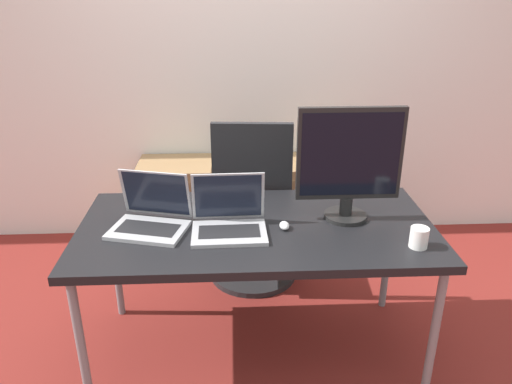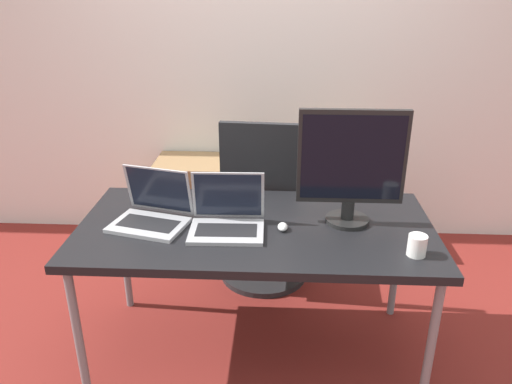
{
  "view_description": "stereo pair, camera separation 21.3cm",
  "coord_description": "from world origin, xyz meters",
  "views": [
    {
      "loc": [
        -0.1,
        -2.09,
        1.8
      ],
      "look_at": [
        0.0,
        0.04,
        0.89
      ],
      "focal_mm": 35.0,
      "sensor_mm": 36.0,
      "label": 1
    },
    {
      "loc": [
        0.11,
        -2.09,
        1.8
      ],
      "look_at": [
        0.0,
        0.04,
        0.89
      ],
      "focal_mm": 35.0,
      "sensor_mm": 36.0,
      "label": 2
    }
  ],
  "objects": [
    {
      "name": "mouse",
      "position": [
        0.13,
        -0.05,
        0.75
      ],
      "size": [
        0.05,
        0.07,
        0.03
      ],
      "color": "silver",
      "rests_on": "desk"
    },
    {
      "name": "monitor",
      "position": [
        0.43,
        0.05,
        1.02
      ],
      "size": [
        0.49,
        0.2,
        0.54
      ],
      "color": "black",
      "rests_on": "desk"
    },
    {
      "name": "wall_back",
      "position": [
        0.0,
        1.39,
        1.3
      ],
      "size": [
        10.0,
        0.05,
        2.6
      ],
      "color": "white",
      "rests_on": "ground_plane"
    },
    {
      "name": "ground_plane",
      "position": [
        0.0,
        0.0,
        0.0
      ],
      "size": [
        14.0,
        14.0,
        0.0
      ],
      "primitive_type": "plane",
      "color": "maroon"
    },
    {
      "name": "desk",
      "position": [
        0.0,
        0.0,
        0.69
      ],
      "size": [
        1.66,
        0.82,
        0.74
      ],
      "color": "black",
      "rests_on": "ground_plane"
    },
    {
      "name": "office_chair",
      "position": [
        0.01,
        0.66,
        0.42
      ],
      "size": [
        0.56,
        0.58,
        1.1
      ],
      "color": "#232326",
      "rests_on": "ground_plane"
    },
    {
      "name": "laptop_left",
      "position": [
        -0.13,
        -0.05,
        0.79
      ],
      "size": [
        0.34,
        0.27,
        0.25
      ],
      "color": "#ADADB2",
      "rests_on": "desk"
    },
    {
      "name": "coffee_cup_white",
      "position": [
        0.68,
        -0.24,
        0.78
      ],
      "size": [
        0.08,
        0.08,
        0.09
      ],
      "color": "white",
      "rests_on": "desk"
    },
    {
      "name": "cabinet_left",
      "position": [
        -0.5,
        1.15,
        0.32
      ],
      "size": [
        0.51,
        0.41,
        0.63
      ],
      "color": "#99754C",
      "rests_on": "ground_plane"
    },
    {
      "name": "cabinet_right",
      "position": [
        0.49,
        1.15,
        0.32
      ],
      "size": [
        0.51,
        0.41,
        0.63
      ],
      "color": "#99754C",
      "rests_on": "ground_plane"
    },
    {
      "name": "laptop_right",
      "position": [
        -0.49,
        -0.0,
        0.79
      ],
      "size": [
        0.39,
        0.36,
        0.25
      ],
      "color": "#ADADB2",
      "rests_on": "desk"
    }
  ]
}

